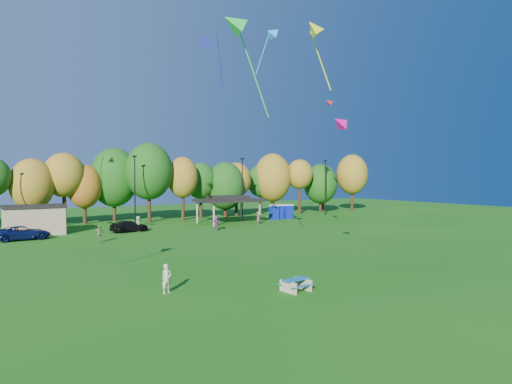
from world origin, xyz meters
TOP-DOWN VIEW (x-y plane):
  - ground at (0.00, 0.00)m, footprint 160.00×160.00m
  - tree_line at (-1.03, 45.51)m, footprint 93.57×10.55m
  - lamp_posts at (2.00, 40.00)m, footprint 64.50×0.25m
  - utility_building at (-10.00, 38.00)m, footprint 6.30×4.30m
  - pavilion at (14.00, 37.00)m, footprint 8.20×6.20m
  - porta_potties at (23.63, 38.13)m, footprint 3.75×1.70m
  - picnic_table at (-0.70, 2.66)m, footprint 1.76×1.52m
  - kite_flyer at (-6.98, 6.13)m, footprint 0.66×0.50m
  - car_c at (-11.47, 33.83)m, footprint 5.28×2.73m
  - car_d at (-0.37, 34.66)m, footprint 4.67×2.44m
  - far_person_0 at (16.69, 33.64)m, footprint 0.61×0.72m
  - far_person_2 at (0.57, 34.35)m, footprint 1.01×1.04m
  - far_person_3 at (-5.42, 27.78)m, footprint 1.03×0.49m
  - far_person_4 at (8.85, 30.73)m, footprint 0.91×1.74m
  - kite_6 at (4.99, 5.36)m, footprint 1.43×1.16m
  - kite_8 at (6.82, 10.31)m, footprint 3.23×2.10m
  - kite_9 at (0.11, 11.10)m, footprint 4.52×2.18m
  - kite_11 at (16.73, 29.89)m, footprint 4.00×1.72m
  - kite_12 at (-0.29, 14.85)m, footprint 2.42×2.40m
  - kite_13 at (23.21, 27.05)m, footprint 1.49×1.37m

SIDE VIEW (x-z plane):
  - ground at x=0.00m, z-range 0.00..0.00m
  - picnic_table at x=-0.70m, z-range 0.06..0.76m
  - car_d at x=-0.37m, z-range 0.00..1.29m
  - car_c at x=-11.47m, z-range 0.00..1.42m
  - kite_flyer at x=-6.98m, z-range 0.00..1.63m
  - far_person_0 at x=16.69m, z-range 0.00..1.68m
  - far_person_3 at x=-5.42m, z-range 0.00..1.71m
  - far_person_4 at x=8.85m, z-range 0.00..1.79m
  - far_person_2 at x=0.57m, z-range 0.00..1.80m
  - porta_potties at x=23.63m, z-range 0.01..2.19m
  - utility_building at x=-10.00m, z-range 0.01..3.26m
  - pavilion at x=14.00m, z-range 1.34..5.11m
  - lamp_posts at x=2.00m, z-range 0.36..9.45m
  - tree_line at x=-1.03m, z-range 0.34..11.49m
  - kite_6 at x=4.99m, z-range 9.37..10.73m
  - kite_13 at x=23.21m, z-range 15.34..16.55m
  - kite_12 at x=-0.29m, z-range 14.89..19.40m
  - kite_9 at x=0.11m, z-range 13.53..21.11m
  - kite_8 at x=6.82m, z-range 15.20..20.67m
  - kite_11 at x=16.73m, z-range 21.06..27.70m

